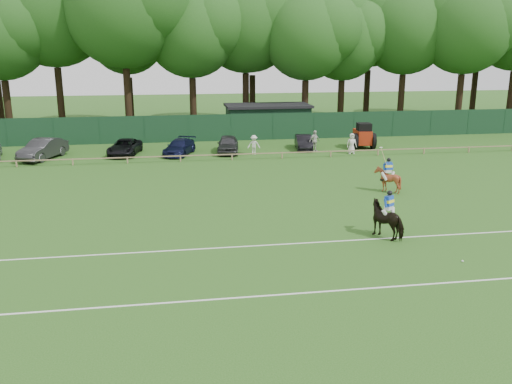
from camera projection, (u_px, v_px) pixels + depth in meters
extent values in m
plane|color=#1E4C14|center=(256.00, 238.00, 25.08)|extent=(160.00, 160.00, 0.00)
imported|color=black|center=(388.00, 220.00, 25.07)|extent=(1.85, 2.15, 1.67)
imported|color=brown|center=(387.00, 180.00, 32.90)|extent=(1.28, 1.43, 1.53)
imported|color=#2D2D30|center=(43.00, 149.00, 42.58)|extent=(3.34, 5.12, 1.59)
imported|color=black|center=(125.00, 147.00, 44.21)|extent=(2.87, 4.89, 1.28)
imported|color=#101435|center=(179.00, 147.00, 44.31)|extent=(3.15, 4.69, 1.26)
imported|color=#323235|center=(228.00, 144.00, 45.08)|extent=(2.27, 4.42, 1.44)
imported|color=black|center=(304.00, 142.00, 46.71)|extent=(1.83, 3.89, 1.23)
imported|color=beige|center=(254.00, 145.00, 44.33)|extent=(1.09, 0.70, 1.60)
imported|color=beige|center=(314.00, 141.00, 45.59)|extent=(1.14, 0.85, 1.80)
imported|color=silver|center=(352.00, 144.00, 44.72)|extent=(0.84, 0.56, 1.69)
cube|color=silver|center=(389.00, 208.00, 24.92)|extent=(0.44, 0.42, 0.18)
cube|color=#1840B0|center=(389.00, 201.00, 24.84)|extent=(0.50, 0.48, 0.51)
cube|color=yellow|center=(389.00, 201.00, 24.84)|extent=(0.52, 0.48, 0.18)
sphere|color=black|center=(390.00, 193.00, 24.74)|extent=(0.25, 0.25, 0.25)
cylinder|color=silver|center=(393.00, 213.00, 25.13)|extent=(0.35, 0.48, 0.59)
cylinder|color=silver|center=(386.00, 215.00, 24.79)|extent=(0.49, 0.24, 0.59)
cube|color=silver|center=(388.00, 171.00, 32.76)|extent=(0.37, 0.27, 0.18)
cube|color=#1840B0|center=(388.00, 166.00, 32.68)|extent=(0.41, 0.32, 0.51)
cube|color=yellow|center=(388.00, 166.00, 32.68)|extent=(0.44, 0.30, 0.18)
sphere|color=black|center=(389.00, 160.00, 32.58)|extent=(0.25, 0.25, 0.25)
cylinder|color=silver|center=(392.00, 176.00, 32.84)|extent=(0.42, 0.34, 0.59)
cylinder|color=silver|center=(384.00, 176.00, 32.74)|extent=(0.42, 0.33, 0.59)
cylinder|color=tan|center=(384.00, 157.00, 32.53)|extent=(0.30, 0.57, 1.17)
sphere|color=silver|center=(462.00, 261.00, 22.28)|extent=(0.09, 0.09, 0.09)
cube|color=silver|center=(282.00, 295.00, 19.36)|extent=(60.00, 0.10, 0.01)
cube|color=silver|center=(259.00, 246.00, 24.12)|extent=(60.00, 0.10, 0.01)
cube|color=#997F5B|center=(219.00, 155.00, 42.13)|extent=(62.00, 0.08, 0.08)
cube|color=#14351E|center=(210.00, 128.00, 50.50)|extent=(92.00, 0.04, 2.50)
cube|color=#14331E|center=(268.00, 121.00, 54.24)|extent=(8.00, 4.00, 2.80)
cube|color=black|center=(268.00, 106.00, 53.84)|extent=(8.40, 4.40, 0.24)
cube|color=#9F240E|center=(362.00, 137.00, 47.30)|extent=(1.40, 2.32, 1.20)
cube|color=black|center=(364.00, 128.00, 46.73)|extent=(1.21, 1.30, 0.83)
cylinder|color=black|center=(355.00, 141.00, 46.70)|extent=(0.40, 1.40, 1.39)
cylinder|color=black|center=(373.00, 141.00, 46.80)|extent=(0.40, 1.40, 1.39)
cylinder|color=black|center=(352.00, 142.00, 48.30)|extent=(0.34, 0.76, 0.74)
cylinder|color=black|center=(367.00, 142.00, 48.39)|extent=(0.34, 0.76, 0.74)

